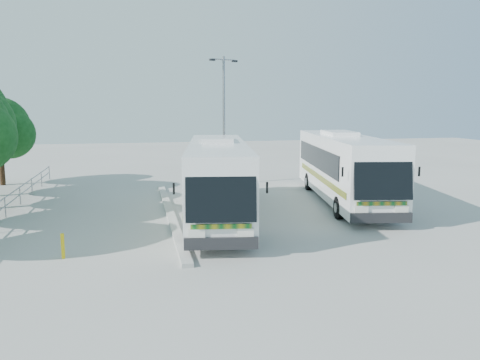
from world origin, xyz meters
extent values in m
plane|color=#AAAAA5|center=(0.00, 0.00, 0.00)|extent=(100.00, 100.00, 0.00)
cube|color=#B2B2AD|center=(-2.30, 2.00, 0.07)|extent=(0.40, 16.00, 0.15)
cylinder|color=gray|center=(-10.00, 4.00, 0.95)|extent=(0.06, 22.00, 0.06)
cylinder|color=gray|center=(-10.00, 4.00, 0.55)|extent=(0.06, 22.00, 0.06)
cylinder|color=gray|center=(-10.00, 14.00, 0.50)|extent=(0.06, 0.06, 1.00)
cylinder|color=#382314|center=(-12.70, 13.30, 1.39)|extent=(0.36, 0.36, 2.77)
sphere|color=#103B12|center=(-11.94, 12.80, 3.46)|extent=(3.28, 3.28, 3.28)
cube|color=silver|center=(-0.08, 0.89, 1.96)|extent=(4.54, 12.83, 3.20)
cube|color=black|center=(-1.07, -5.35, 2.36)|extent=(2.45, 0.85, 2.03)
cube|color=black|center=(-1.30, 1.72, 2.36)|extent=(1.62, 9.94, 1.15)
cube|color=black|center=(1.33, 1.30, 2.36)|extent=(1.62, 9.94, 1.15)
cube|color=#0E6321|center=(-1.45, 0.78, 1.36)|extent=(1.73, 10.77, 0.29)
cylinder|color=black|center=(-1.89, -2.96, 0.52)|extent=(0.47, 1.08, 1.05)
cylinder|color=black|center=(0.45, -3.33, 0.52)|extent=(0.47, 1.08, 1.05)
cylinder|color=black|center=(-0.70, 4.59, 0.52)|extent=(0.47, 1.08, 1.05)
cylinder|color=black|center=(1.64, 4.22, 0.52)|extent=(0.47, 1.08, 1.05)
cube|color=white|center=(7.37, 3.18, 2.01)|extent=(4.96, 13.14, 3.27)
cube|color=black|center=(6.20, -3.18, 2.41)|extent=(2.51, 0.93, 2.08)
cube|color=black|center=(6.14, 4.06, 2.41)|extent=(1.91, 10.13, 1.18)
cube|color=black|center=(8.82, 3.57, 2.41)|extent=(1.91, 10.13, 1.18)
cube|color=#0D5C24|center=(5.96, 3.11, 1.39)|extent=(2.05, 10.97, 0.30)
cylinder|color=black|center=(5.42, -0.71, 0.54)|extent=(0.51, 1.11, 1.07)
cylinder|color=black|center=(7.80, -1.15, 0.54)|extent=(0.51, 1.11, 1.07)
cylinder|color=black|center=(6.83, 6.99, 0.54)|extent=(0.51, 1.11, 1.07)
cylinder|color=black|center=(9.22, 6.55, 0.54)|extent=(0.51, 1.11, 1.07)
cylinder|color=gray|center=(2.00, 10.36, 4.26)|extent=(0.22, 0.22, 8.52)
cylinder|color=gray|center=(2.00, 10.36, 8.30)|extent=(1.63, 0.65, 0.09)
cube|color=black|center=(1.20, 10.08, 8.25)|extent=(0.42, 0.31, 0.13)
cube|color=black|center=(2.80, 10.65, 8.25)|extent=(0.42, 0.31, 0.13)
cylinder|color=gold|center=(-6.42, -4.05, 0.45)|extent=(0.13, 0.13, 0.89)
camera|label=1|loc=(-3.83, -20.68, 5.22)|focal=35.00mm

